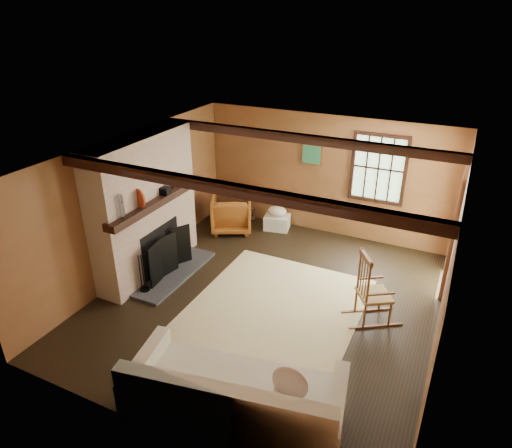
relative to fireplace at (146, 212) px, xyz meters
The scene contains 10 objects.
ground 2.48m from the fireplace, ahead, with size 5.50×5.50×0.00m, color black.
room_envelope 2.52m from the fireplace, ahead, with size 5.02×5.52×2.44m.
fireplace is the anchor object (origin of this frame).
rug 2.67m from the fireplace, ahead, with size 2.50×3.00×0.01m, color beige.
rocking_chair 3.85m from the fireplace, ahead, with size 0.91×0.79×1.12m.
sofa 3.79m from the fireplace, 38.70° to the right, with size 2.47×1.41×0.94m.
firewood_pile 2.80m from the fireplace, 81.64° to the left, with size 0.71×0.13×0.26m.
laundry_basket 2.94m from the fireplace, 60.86° to the left, with size 0.50×0.38×0.30m, color white.
basket_pillow 2.86m from the fireplace, 60.86° to the left, with size 0.39×0.32×0.20m, color silver.
armchair 2.17m from the fireplace, 75.08° to the left, with size 0.79×0.82×0.74m, color #BF6026.
Camera 1 is at (2.43, -5.46, 4.25)m, focal length 32.00 mm.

